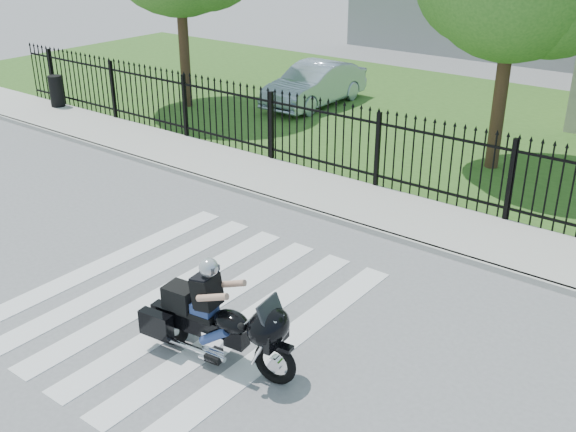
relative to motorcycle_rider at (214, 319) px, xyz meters
The scene contains 9 objects.
ground 1.83m from the motorcycle_rider, 151.13° to the left, with size 120.00×120.00×0.00m, color slate.
crosswalk 1.82m from the motorcycle_rider, 151.13° to the left, with size 5.00×5.50×0.01m, color silver, non-canonical shape.
sidewalk 6.04m from the motorcycle_rider, 104.37° to the left, with size 40.00×2.00×0.12m, color #ADAAA3.
curb 5.08m from the motorcycle_rider, 107.19° to the left, with size 40.00×0.12×0.12m, color #ADAAA3.
grass_strip 12.93m from the motorcycle_rider, 96.63° to the left, with size 40.00×12.00×0.02m, color #31571D.
iron_fence 6.99m from the motorcycle_rider, 102.33° to the left, with size 26.00×0.04×1.80m.
motorcycle_rider is the anchor object (origin of this frame).
parked_car 13.69m from the motorcycle_rider, 119.75° to the left, with size 1.42×4.07×1.34m, color #9BA9C3.
litter_bin 14.47m from the motorcycle_rider, 153.21° to the left, with size 0.43×0.43×0.97m, color black.
Camera 1 is at (7.03, -6.37, 5.73)m, focal length 42.00 mm.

